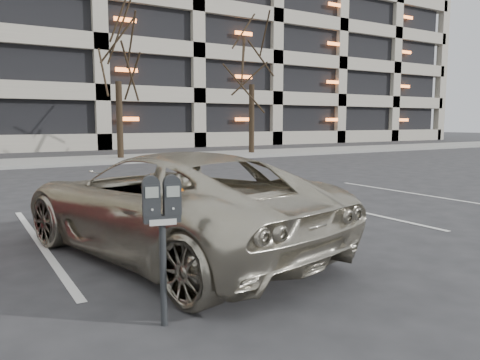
{
  "coord_description": "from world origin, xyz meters",
  "views": [
    {
      "loc": [
        -2.34,
        -4.71,
        1.71
      ],
      "look_at": [
        0.04,
        -0.82,
        1.14
      ],
      "focal_mm": 35.0,
      "sensor_mm": 36.0,
      "label": 1
    }
  ],
  "objects_px": {
    "tree_d": "(252,41)",
    "suv_silver": "(169,203)",
    "tree_c": "(117,32)",
    "parking_meter": "(162,214)"
  },
  "relations": [
    {
      "from": "tree_c",
      "to": "parking_meter",
      "type": "xyz_separation_m",
      "value": [
        -4.92,
        -17.16,
        -4.64
      ]
    },
    {
      "from": "tree_d",
      "to": "parking_meter",
      "type": "bearing_deg",
      "value": -124.79
    },
    {
      "from": "tree_d",
      "to": "parking_meter",
      "type": "distance_m",
      "value": 21.45
    },
    {
      "from": "tree_c",
      "to": "parking_meter",
      "type": "relative_size",
      "value": 6.2
    },
    {
      "from": "suv_silver",
      "to": "parking_meter",
      "type": "bearing_deg",
      "value": 52.6
    },
    {
      "from": "tree_c",
      "to": "suv_silver",
      "type": "distance_m",
      "value": 16.4
    },
    {
      "from": "suv_silver",
      "to": "tree_d",
      "type": "bearing_deg",
      "value": -139.32
    },
    {
      "from": "tree_c",
      "to": "suv_silver",
      "type": "height_order",
      "value": "tree_c"
    },
    {
      "from": "tree_c",
      "to": "suv_silver",
      "type": "xyz_separation_m",
      "value": [
        -4.01,
        -15.12,
        -4.93
      ]
    },
    {
      "from": "tree_d",
      "to": "suv_silver",
      "type": "xyz_separation_m",
      "value": [
        -11.01,
        -15.12,
        -5.18
      ]
    }
  ]
}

